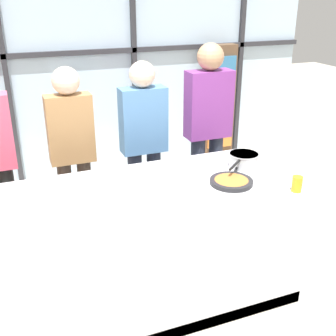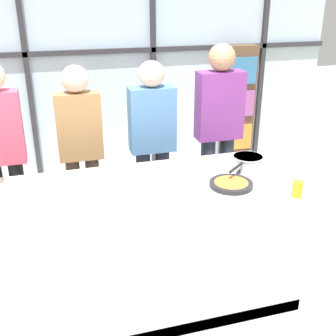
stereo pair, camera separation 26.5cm
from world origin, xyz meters
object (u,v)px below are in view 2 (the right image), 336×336
(saucepan, at_px, (247,162))
(white_plate, at_px, (75,221))
(spectator_far_left, at_px, (1,147))
(mixing_bowl, at_px, (65,184))
(spectator_center_left, at_px, (81,144))
(juice_glass_near, at_px, (297,189))
(spectator_center_right, at_px, (152,138))
(spectator_far_right, at_px, (219,125))
(frying_pan, at_px, (231,183))

(saucepan, height_order, white_plate, saucepan)
(white_plate, bearing_deg, spectator_far_left, 110.99)
(saucepan, height_order, mixing_bowl, saucepan)
(spectator_center_left, distance_m, juice_glass_near, 1.92)
(spectator_far_left, bearing_deg, mixing_bowl, 121.04)
(spectator_center_left, height_order, juice_glass_near, spectator_center_left)
(spectator_center_right, height_order, spectator_far_right, spectator_far_right)
(spectator_far_right, xyz_separation_m, frying_pan, (-0.35, -1.09, -0.09))
(spectator_far_right, bearing_deg, mixing_bowl, 27.97)
(frying_pan, bearing_deg, mixing_bowl, 165.69)
(spectator_far_left, bearing_deg, spectator_center_left, -180.00)
(spectator_far_right, distance_m, juice_glass_near, 1.38)
(spectator_far_left, bearing_deg, spectator_center_right, -180.00)
(spectator_far_left, relative_size, spectator_center_left, 1.04)
(spectator_far_right, relative_size, juice_glass_near, 15.95)
(spectator_far_right, xyz_separation_m, mixing_bowl, (-1.50, -0.80, -0.07))
(spectator_center_left, bearing_deg, spectator_center_right, -180.00)
(white_plate, height_order, juice_glass_near, juice_glass_near)
(spectator_far_left, distance_m, frying_pan, 1.97)
(spectator_center_right, xyz_separation_m, mixing_bowl, (-0.84, -0.80, 0.00))
(spectator_far_right, distance_m, saucepan, 0.86)
(spectator_far_right, bearing_deg, juice_glass_near, 90.43)
(spectator_far_left, distance_m, white_plate, 1.40)
(saucepan, bearing_deg, spectator_far_left, 155.57)
(spectator_far_right, bearing_deg, frying_pan, 72.32)
(frying_pan, relative_size, mixing_bowl, 1.83)
(spectator_center_left, relative_size, frying_pan, 3.42)
(frying_pan, relative_size, juice_glass_near, 4.32)
(spectator_far_left, distance_m, juice_glass_near, 2.43)
(spectator_center_left, height_order, spectator_center_right, spectator_center_right)
(saucepan, relative_size, juice_glass_near, 3.27)
(saucepan, distance_m, white_plate, 1.45)
(frying_pan, bearing_deg, spectator_center_left, 131.71)
(spectator_far_right, bearing_deg, white_plate, 41.40)
(juice_glass_near, bearing_deg, spectator_center_left, 134.05)
(spectator_far_left, height_order, mixing_bowl, spectator_far_left)
(juice_glass_near, bearing_deg, spectator_far_right, 90.43)
(juice_glass_near, bearing_deg, saucepan, 102.58)
(spectator_center_left, xyz_separation_m, juice_glass_near, (1.33, -1.38, 0.02))
(saucepan, xyz_separation_m, mixing_bowl, (-1.40, 0.05, -0.03))
(frying_pan, bearing_deg, saucepan, 44.87)
(frying_pan, xyz_separation_m, mixing_bowl, (-1.16, 0.29, 0.02))
(spectator_far_right, distance_m, mixing_bowl, 1.71)
(spectator_center_right, bearing_deg, juice_glass_near, 115.99)
(spectator_center_right, distance_m, white_plate, 1.55)
(spectator_center_left, distance_m, saucepan, 1.49)
(white_plate, bearing_deg, mixing_bowl, 92.36)
(frying_pan, xyz_separation_m, saucepan, (0.24, 0.24, 0.04))
(white_plate, xyz_separation_m, juice_glass_near, (1.49, -0.07, 0.05))
(white_plate, bearing_deg, spectator_far_right, 41.40)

